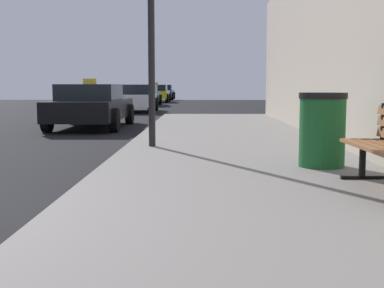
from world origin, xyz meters
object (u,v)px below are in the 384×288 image
car_white (134,98)px  car_green (144,95)px  car_black (92,106)px  car_yellow (156,93)px  trash_bin (322,130)px  car_blue (162,92)px

car_white → car_green: 7.58m
car_black → car_yellow: size_ratio=1.05×
trash_bin → car_white: 17.76m
car_white → car_blue: bearing=90.7°
car_black → car_blue: car_black is taller
trash_bin → car_white: car_white is taller
trash_bin → car_white: bearing=105.5°
car_black → car_white: car_black is taller
car_white → car_yellow: bearing=90.8°
car_white → car_green: same height
trash_bin → car_yellow: size_ratio=0.23×
car_white → car_yellow: size_ratio=0.93×
car_black → car_blue: 29.83m
car_black → car_yellow: bearing=90.3°
car_blue → car_yellow: bearing=-89.7°
car_green → car_yellow: car_yellow is taller
car_white → car_yellow: 13.95m
trash_bin → car_white: (-4.74, 17.11, -0.01)m
car_green → car_yellow: 6.38m
car_white → car_yellow: (-0.20, 13.95, 0.00)m
car_black → car_blue: size_ratio=1.13×
car_white → car_blue: (-0.24, 20.81, 0.00)m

